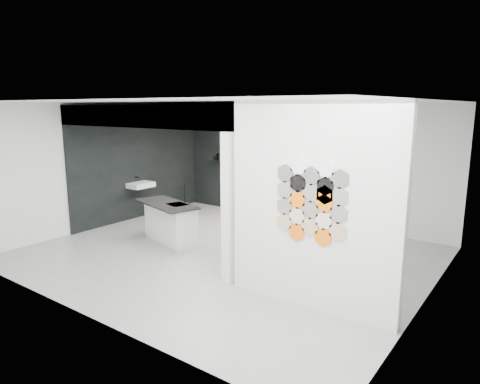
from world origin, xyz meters
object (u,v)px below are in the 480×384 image
kitchen_island (170,221)px  partition_panel (312,208)px  wall_basin (141,185)px  stockpot (220,157)px  bottle_dark (257,160)px  glass_vase (306,165)px  kettle (301,164)px  glass_bowl (306,166)px  utensil_cup (225,158)px

kitchen_island → partition_panel: bearing=1.0°
wall_basin → kitchen_island: size_ratio=0.36×
wall_basin → stockpot: 2.29m
bottle_dark → partition_panel: bearing=-48.2°
stockpot → glass_vase: 2.57m
stockpot → glass_vase: (2.57, 0.00, -0.01)m
kettle → glass_bowl: bearing=13.0°
wall_basin → kettle: kettle is taller
partition_panel → bottle_dark: bearing=131.8°
kitchen_island → glass_vase: (1.57, 2.90, 0.98)m
kitchen_island → bottle_dark: size_ratio=9.12×
glass_bowl → glass_vase: glass_vase is taller
kitchen_island → bottle_dark: 3.07m
wall_basin → glass_bowl: size_ratio=4.38×
glass_vase → utensil_cup: glass_vase is taller
partition_panel → utensil_cup: (-4.48, 3.87, -0.03)m
glass_vase → glass_bowl: bearing=180.0°
kettle → bottle_dark: bearing=-167.0°
kitchen_island → stockpot: (-1.00, 2.90, 0.99)m
stockpot → glass_bowl: size_ratio=1.53×
partition_panel → kitchen_island: 3.90m
kettle → glass_bowl: (0.12, 0.00, -0.02)m
glass_bowl → glass_vase: size_ratio=0.94×
kitchen_island → bottle_dark: bottle_dark is taller
glass_vase → bottle_dark: 1.38m
wall_basin → bottle_dark: bottle_dark is taller
partition_panel → glass_vase: partition_panel is taller
glass_bowl → bottle_dark: 1.37m
wall_basin → utensil_cup: (0.99, 2.07, 0.52)m
partition_panel → stockpot: bearing=140.2°
partition_panel → wall_basin: (-5.46, 1.80, -0.55)m
stockpot → bottle_dark: bottle_dark is taller
kitchen_island → utensil_cup: 3.17m
glass_vase → utensil_cup: size_ratio=1.46×
kettle → utensil_cup: bearing=-167.0°
partition_panel → glass_vase: size_ratio=19.23×
bottle_dark → utensil_cup: size_ratio=1.82×
wall_basin → glass_bowl: bearing=31.4°
bottle_dark → utensil_cup: bearing=180.0°
wall_basin → glass_vase: 4.01m
kettle → glass_bowl: size_ratio=1.16×
kitchen_island → glass_bowl: bearing=77.5°
wall_basin → kettle: 3.89m
partition_panel → stockpot: size_ratio=13.38×
glass_bowl → glass_vase: 0.03m
stockpot → utensil_cup: 0.17m
stockpot → glass_bowl: 2.56m
utensil_cup → glass_vase: bearing=0.0°
stockpot → kitchen_island: bearing=-71.0°
partition_panel → bottle_dark: (-3.45, 3.87, 0.01)m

